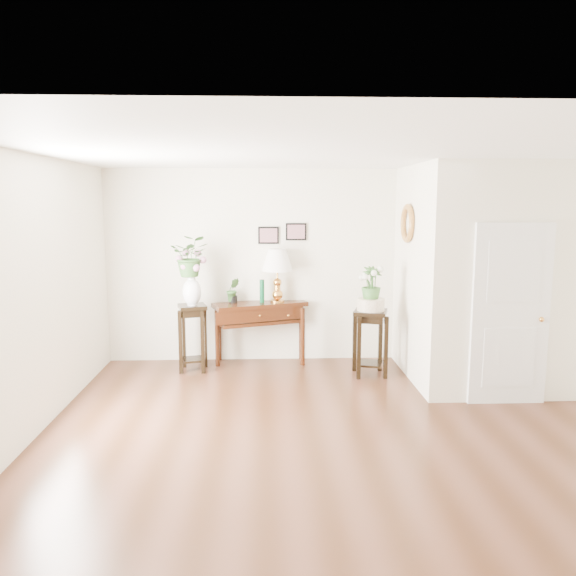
{
  "coord_description": "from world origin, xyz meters",
  "views": [
    {
      "loc": [
        -0.7,
        -5.4,
        2.32
      ],
      "look_at": [
        -0.43,
        1.3,
        1.3
      ],
      "focal_mm": 35.0,
      "sensor_mm": 36.0,
      "label": 1
    }
  ],
  "objects": [
    {
      "name": "lily_arrangement",
      "position": [
        -1.71,
        2.22,
        1.61
      ],
      "size": [
        0.53,
        0.47,
        0.57
      ],
      "primitive_type": "imported",
      "rotation": [
        0.0,
        0.0,
        -0.05
      ],
      "color": "#336129",
      "rests_on": "porcelain_vase"
    },
    {
      "name": "potted_plant",
      "position": [
        -1.17,
        2.57,
        1.06
      ],
      "size": [
        0.22,
        0.19,
        0.34
      ],
      "primitive_type": "imported",
      "rotation": [
        0.0,
        0.0,
        0.23
      ],
      "color": "#336129",
      "rests_on": "console_table"
    },
    {
      "name": "console_table",
      "position": [
        -0.78,
        2.57,
        0.45
      ],
      "size": [
        1.41,
        0.87,
        0.89
      ],
      "primitive_type": "cube",
      "rotation": [
        0.0,
        0.0,
        0.34
      ],
      "color": "#36120A",
      "rests_on": "floor"
    },
    {
      "name": "table_lamp",
      "position": [
        -0.53,
        2.57,
        1.24
      ],
      "size": [
        0.56,
        0.56,
        0.78
      ],
      "primitive_type": "cube",
      "rotation": [
        0.0,
        0.0,
        0.31
      ],
      "color": "#CA8A38",
      "rests_on": "console_table"
    },
    {
      "name": "wall_back",
      "position": [
        0.0,
        2.75,
        1.4
      ],
      "size": [
        6.0,
        0.02,
        2.8
      ],
      "primitive_type": "cube",
      "color": "#F1E9CA",
      "rests_on": "ground"
    },
    {
      "name": "plant_stand_a",
      "position": [
        -1.71,
        2.22,
        0.46
      ],
      "size": [
        0.44,
        0.44,
        0.93
      ],
      "primitive_type": "cube",
      "rotation": [
        0.0,
        0.0,
        0.27
      ],
      "color": "black",
      "rests_on": "floor"
    },
    {
      "name": "porcelain_vase",
      "position": [
        -1.71,
        2.22,
        1.15
      ],
      "size": [
        0.3,
        0.3,
        0.44
      ],
      "primitive_type": null,
      "rotation": [
        0.0,
        0.0,
        -0.22
      ],
      "color": "silver",
      "rests_on": "plant_stand_a"
    },
    {
      "name": "wall_ornament",
      "position": [
        1.16,
        1.9,
        2.05
      ],
      "size": [
        0.07,
        0.51,
        0.51
      ],
      "primitive_type": "torus",
      "rotation": [
        0.0,
        1.57,
        0.0
      ],
      "color": "#C88633",
      "rests_on": "partition"
    },
    {
      "name": "ceiling",
      "position": [
        0.0,
        0.0,
        2.8
      ],
      "size": [
        6.0,
        5.5,
        0.02
      ],
      "primitive_type": "cube",
      "color": "white",
      "rests_on": "ground"
    },
    {
      "name": "door",
      "position": [
        2.1,
        0.78,
        1.05
      ],
      "size": [
        0.9,
        0.05,
        2.1
      ],
      "primitive_type": "cube",
      "color": "silver",
      "rests_on": "floor"
    },
    {
      "name": "narcissus",
      "position": [
        0.71,
        1.92,
        1.25
      ],
      "size": [
        0.31,
        0.31,
        0.47
      ],
      "primitive_type": "imported",
      "rotation": [
        0.0,
        0.0,
        0.18
      ],
      "color": "#336129",
      "rests_on": "ceramic_bowl"
    },
    {
      "name": "ceramic_bowl",
      "position": [
        0.71,
        1.92,
        0.97
      ],
      "size": [
        0.41,
        0.41,
        0.16
      ],
      "primitive_type": "cylinder",
      "rotation": [
        0.0,
        0.0,
        0.12
      ],
      "color": "silver",
      "rests_on": "plant_stand_b"
    },
    {
      "name": "partition",
      "position": [
        2.1,
        1.77,
        1.4
      ],
      "size": [
        1.8,
        1.95,
        2.8
      ],
      "primitive_type": "cube",
      "color": "#F1E9CA",
      "rests_on": "floor"
    },
    {
      "name": "wall_front",
      "position": [
        0.0,
        -2.75,
        1.4
      ],
      "size": [
        6.0,
        0.02,
        2.8
      ],
      "primitive_type": "cube",
      "color": "#F1E9CA",
      "rests_on": "ground"
    },
    {
      "name": "green_vase",
      "position": [
        -0.75,
        2.57,
        1.06
      ],
      "size": [
        0.09,
        0.09,
        0.33
      ],
      "primitive_type": "cylinder",
      "rotation": [
        0.0,
        0.0,
        -0.36
      ],
      "color": "#094324",
      "rests_on": "console_table"
    },
    {
      "name": "art_print_left",
      "position": [
        -0.65,
        2.73,
        1.85
      ],
      "size": [
        0.3,
        0.02,
        0.25
      ],
      "primitive_type": "cube",
      "color": "black",
      "rests_on": "wall_back"
    },
    {
      "name": "floor",
      "position": [
        0.0,
        0.0,
        0.0
      ],
      "size": [
        6.0,
        5.5,
        0.02
      ],
      "primitive_type": "cube",
      "color": "#502C1E",
      "rests_on": "ground"
    },
    {
      "name": "plant_stand_b",
      "position": [
        0.71,
        1.92,
        0.45
      ],
      "size": [
        0.52,
        0.52,
        0.89
      ],
      "primitive_type": "cube",
      "rotation": [
        0.0,
        0.0,
        -0.28
      ],
      "color": "black",
      "rests_on": "floor"
    },
    {
      "name": "art_print_right",
      "position": [
        -0.25,
        2.73,
        1.9
      ],
      "size": [
        0.3,
        0.02,
        0.25
      ],
      "primitive_type": "cube",
      "color": "black",
      "rests_on": "wall_back"
    },
    {
      "name": "wall_left",
      "position": [
        -3.0,
        0.0,
        1.4
      ],
      "size": [
        0.02,
        5.5,
        2.8
      ],
      "primitive_type": "cube",
      "color": "#F1E9CA",
      "rests_on": "ground"
    }
  ]
}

